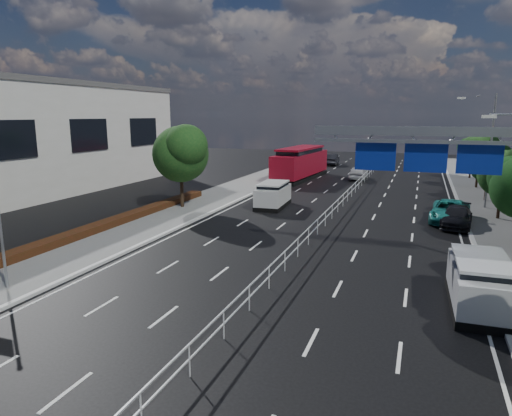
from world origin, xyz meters
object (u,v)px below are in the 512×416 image
(near_car_dark, at_px, (332,159))
(parked_car_dark, at_px, (457,217))
(red_bus, at_px, (300,162))
(silver_minivan, at_px, (480,283))
(white_minivan, at_px, (273,195))
(parked_car_teal, at_px, (450,211))
(near_car_silver, at_px, (358,173))
(overhead_gantry, at_px, (442,152))

(near_car_dark, relative_size, parked_car_dark, 1.07)
(red_bus, xyz_separation_m, silver_minivan, (15.77, -33.18, -0.93))
(white_minivan, relative_size, red_bus, 0.38)
(near_car_dark, bearing_deg, white_minivan, 89.79)
(white_minivan, bearing_deg, parked_car_dark, -11.31)
(red_bus, height_order, parked_car_dark, red_bus)
(near_car_dark, relative_size, parked_car_teal, 0.91)
(near_car_dark, distance_m, parked_car_dark, 38.51)
(near_car_dark, relative_size, silver_minivan, 1.00)
(white_minivan, bearing_deg, near_car_silver, 74.19)
(silver_minivan, relative_size, parked_car_teal, 0.91)
(red_bus, bearing_deg, overhead_gantry, -58.20)
(parked_car_dark, bearing_deg, parked_car_teal, 112.90)
(white_minivan, relative_size, parked_car_dark, 1.03)
(near_car_dark, xyz_separation_m, parked_car_dark, (15.16, -35.40, -0.14))
(near_car_dark, distance_m, parked_car_teal, 37.26)
(near_car_silver, xyz_separation_m, parked_car_dark, (9.30, -20.78, -0.12))
(red_bus, height_order, parked_car_teal, red_bus)
(silver_minivan, xyz_separation_m, parked_car_dark, (0.03, 14.08, -0.32))
(parked_car_teal, bearing_deg, near_car_dark, 118.81)
(silver_minivan, height_order, parked_car_dark, silver_minivan)
(near_car_silver, relative_size, parked_car_teal, 0.86)
(red_bus, distance_m, parked_car_teal, 23.67)
(overhead_gantry, height_order, red_bus, overhead_gantry)
(near_car_silver, relative_size, silver_minivan, 0.95)
(red_bus, height_order, near_car_dark, red_bus)
(overhead_gantry, bearing_deg, red_bus, 116.91)
(near_car_silver, bearing_deg, white_minivan, 75.54)
(white_minivan, relative_size, near_car_dark, 0.97)
(parked_car_dark, bearing_deg, red_bus, 135.97)
(overhead_gantry, distance_m, near_car_dark, 46.64)
(silver_minivan, distance_m, parked_car_dark, 14.08)
(red_bus, xyz_separation_m, near_car_dark, (0.64, 16.30, -1.11))
(white_minivan, xyz_separation_m, red_bus, (-2.16, 17.06, 0.92))
(white_minivan, xyz_separation_m, parked_car_teal, (13.28, -0.84, -0.24))
(red_bus, relative_size, near_car_dark, 2.54)
(white_minivan, distance_m, near_car_silver, 19.23)
(white_minivan, xyz_separation_m, parked_car_dark, (13.64, -2.05, -0.33))
(silver_minivan, bearing_deg, overhead_gantry, 105.15)
(near_car_silver, bearing_deg, red_bus, 13.04)
(silver_minivan, bearing_deg, parked_car_teal, 89.74)
(near_car_dark, bearing_deg, overhead_gantry, 104.22)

